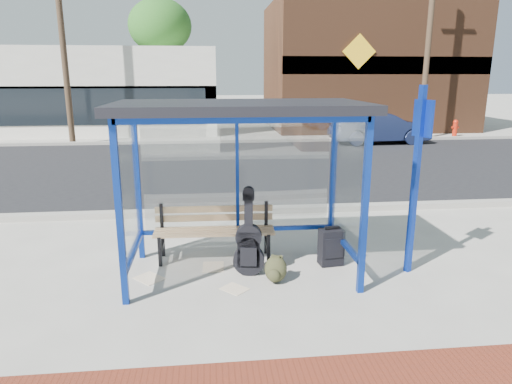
{
  "coord_description": "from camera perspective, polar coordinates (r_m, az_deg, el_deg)",
  "views": [
    {
      "loc": [
        -0.43,
        -6.05,
        2.76
      ],
      "look_at": [
        0.23,
        0.2,
        1.15
      ],
      "focal_mm": 32.0,
      "sensor_mm": 36.0,
      "label": 1
    }
  ],
  "objects": [
    {
      "name": "ground",
      "position": [
        6.67,
        -1.81,
        -10.07
      ],
      "size": [
        120.0,
        120.0,
        0.0
      ],
      "primitive_type": "plane",
      "color": "#B2ADA0",
      "rests_on": "ground"
    },
    {
      "name": "curb_near",
      "position": [
        9.36,
        -3.14,
        -2.39
      ],
      "size": [
        60.0,
        0.25,
        0.12
      ],
      "primitive_type": "cube",
      "color": "gray",
      "rests_on": "ground"
    },
    {
      "name": "street_asphalt",
      "position": [
        14.33,
        -4.2,
        3.26
      ],
      "size": [
        60.0,
        10.0,
        0.0
      ],
      "primitive_type": "cube",
      "color": "black",
      "rests_on": "ground"
    },
    {
      "name": "curb_far",
      "position": [
        19.35,
        -4.73,
        6.32
      ],
      "size": [
        60.0,
        0.25,
        0.12
      ],
      "primitive_type": "cube",
      "color": "gray",
      "rests_on": "ground"
    },
    {
      "name": "far_sidewalk",
      "position": [
        21.24,
        -4.86,
        6.89
      ],
      "size": [
        60.0,
        4.0,
        0.01
      ],
      "primitive_type": "cube",
      "color": "#B2ADA0",
      "rests_on": "ground"
    },
    {
      "name": "bus_shelter",
      "position": [
        6.18,
        -2.01,
        7.97
      ],
      "size": [
        3.3,
        1.8,
        2.42
      ],
      "color": "navy",
      "rests_on": "ground"
    },
    {
      "name": "storefront_white",
      "position": [
        25.53,
        -26.18,
        11.25
      ],
      "size": [
        18.0,
        6.04,
        4.0
      ],
      "color": "silver",
      "rests_on": "ground"
    },
    {
      "name": "storefront_brown",
      "position": [
        25.96,
        13.38,
        14.99
      ],
      "size": [
        10.0,
        7.08,
        6.4
      ],
      "color": "#59331E",
      "rests_on": "ground"
    },
    {
      "name": "tree_mid",
      "position": [
        28.3,
        -11.91,
        19.56
      ],
      "size": [
        3.6,
        3.6,
        7.03
      ],
      "color": "#4C3826",
      "rests_on": "ground"
    },
    {
      "name": "tree_right",
      "position": [
        31.01,
        19.71,
        18.58
      ],
      "size": [
        3.6,
        3.6,
        7.03
      ],
      "color": "#4C3826",
      "rests_on": "ground"
    },
    {
      "name": "utility_pole_west",
      "position": [
        20.28,
        -23.03,
        17.12
      ],
      "size": [
        1.6,
        0.24,
        8.0
      ],
      "color": "#4C3826",
      "rests_on": "ground"
    },
    {
      "name": "utility_pole_east",
      "position": [
        21.66,
        20.74,
        17.08
      ],
      "size": [
        1.6,
        0.24,
        8.0
      ],
      "color": "#4C3826",
      "rests_on": "ground"
    },
    {
      "name": "bench",
      "position": [
        7.04,
        -5.22,
        -4.5
      ],
      "size": [
        1.83,
        0.49,
        0.86
      ],
      "rotation": [
        0.0,
        0.0,
        -0.03
      ],
      "color": "black",
      "rests_on": "ground"
    },
    {
      "name": "guitar_bag",
      "position": [
        6.45,
        -0.92,
        -6.66
      ],
      "size": [
        0.46,
        0.19,
        1.21
      ],
      "rotation": [
        0.0,
        0.0,
        -0.14
      ],
      "color": "black",
      "rests_on": "ground"
    },
    {
      "name": "suitcase",
      "position": [
        6.92,
        9.37,
        -6.81
      ],
      "size": [
        0.37,
        0.27,
        0.61
      ],
      "rotation": [
        0.0,
        0.0,
        0.13
      ],
      "color": "black",
      "rests_on": "ground"
    },
    {
      "name": "backpack",
      "position": [
        6.33,
        2.45,
        -9.7
      ],
      "size": [
        0.37,
        0.35,
        0.37
      ],
      "rotation": [
        0.0,
        0.0,
        -0.35
      ],
      "color": "#2C2D19",
      "rests_on": "ground"
    },
    {
      "name": "sign_post",
      "position": [
        6.64,
        19.42,
        2.49
      ],
      "size": [
        0.17,
        0.31,
        2.64
      ],
      "rotation": [
        0.0,
        0.0,
        0.4
      ],
      "color": "#0E2C9C",
      "rests_on": "ground"
    },
    {
      "name": "newspaper_a",
      "position": [
        6.66,
        -13.19,
        -10.46
      ],
      "size": [
        0.48,
        0.48,
        0.01
      ],
      "primitive_type": "cube",
      "rotation": [
        0.0,
        0.0,
        -0.81
      ],
      "color": "white",
      "rests_on": "ground"
    },
    {
      "name": "newspaper_b",
      "position": [
        6.21,
        -2.69,
        -12.0
      ],
      "size": [
        0.42,
        0.42,
        0.01
      ],
      "primitive_type": "cube",
      "rotation": [
        0.0,
        0.0,
        -0.81
      ],
      "color": "white",
      "rests_on": "ground"
    },
    {
      "name": "newspaper_c",
      "position": [
        6.88,
        -5.36,
        -9.3
      ],
      "size": [
        0.32,
        0.4,
        0.01
      ],
      "primitive_type": "cube",
      "rotation": [
        0.0,
        0.0,
        1.54
      ],
      "color": "white",
      "rests_on": "ground"
    },
    {
      "name": "parked_car",
      "position": [
        19.72,
        15.14,
        7.79
      ],
      "size": [
        4.1,
        1.65,
        1.32
      ],
      "primitive_type": "imported",
      "rotation": [
        0.0,
        0.0,
        1.63
      ],
      "color": "#192246",
      "rests_on": "ground"
    },
    {
      "name": "fire_hydrant",
      "position": [
        23.17,
        23.63,
        7.41
      ],
      "size": [
        0.35,
        0.23,
        0.78
      ],
      "rotation": [
        0.0,
        0.0,
        0.17
      ],
      "color": "red",
      "rests_on": "ground"
    }
  ]
}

